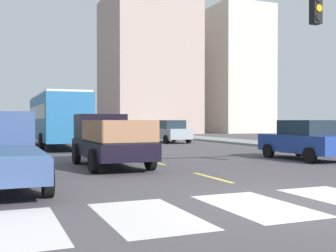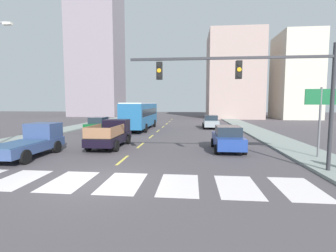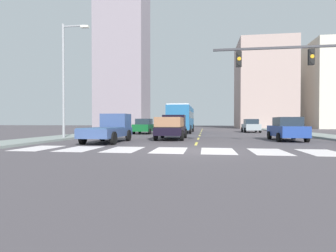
% 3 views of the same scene
% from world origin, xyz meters
% --- Properties ---
extents(ground_plane, '(160.00, 160.00, 0.00)m').
position_xyz_m(ground_plane, '(0.00, 0.00, 0.00)').
color(ground_plane, '#4B464B').
extents(sidewalk_right, '(3.02, 110.00, 0.15)m').
position_xyz_m(sidewalk_right, '(11.29, 18.00, 0.07)').
color(sidewalk_right, gray).
rests_on(sidewalk_right, ground).
extents(crosswalk_stripe_1, '(1.58, 2.83, 0.01)m').
position_xyz_m(crosswalk_stripe_1, '(-5.80, 0.00, 0.00)').
color(crosswalk_stripe_1, silver).
rests_on(crosswalk_stripe_1, ground).
extents(crosswalk_stripe_2, '(1.58, 2.83, 0.01)m').
position_xyz_m(crosswalk_stripe_2, '(-3.48, 0.00, 0.00)').
color(crosswalk_stripe_2, silver).
rests_on(crosswalk_stripe_2, ground).
extents(crosswalk_stripe_3, '(1.58, 2.83, 0.01)m').
position_xyz_m(crosswalk_stripe_3, '(-1.16, 0.00, 0.00)').
color(crosswalk_stripe_3, silver).
rests_on(crosswalk_stripe_3, ground).
extents(lane_dash_0, '(0.16, 2.40, 0.01)m').
position_xyz_m(lane_dash_0, '(0.00, 4.00, 0.00)').
color(lane_dash_0, '#E4CF4E').
rests_on(lane_dash_0, ground).
extents(lane_dash_1, '(0.16, 2.40, 0.01)m').
position_xyz_m(lane_dash_1, '(0.00, 9.00, 0.00)').
color(lane_dash_1, '#E4CF4E').
rests_on(lane_dash_1, ground).
extents(lane_dash_2, '(0.16, 2.40, 0.01)m').
position_xyz_m(lane_dash_2, '(0.00, 14.00, 0.00)').
color(lane_dash_2, '#E4CF4E').
rests_on(lane_dash_2, ground).
extents(lane_dash_3, '(0.16, 2.40, 0.01)m').
position_xyz_m(lane_dash_3, '(0.00, 19.00, 0.00)').
color(lane_dash_3, '#E4CF4E').
rests_on(lane_dash_3, ground).
extents(lane_dash_4, '(0.16, 2.40, 0.01)m').
position_xyz_m(lane_dash_4, '(0.00, 24.00, 0.00)').
color(lane_dash_4, '#E4CF4E').
rests_on(lane_dash_4, ground).
extents(lane_dash_5, '(0.16, 2.40, 0.01)m').
position_xyz_m(lane_dash_5, '(0.00, 29.00, 0.00)').
color(lane_dash_5, '#E4CF4E').
rests_on(lane_dash_5, ground).
extents(lane_dash_6, '(0.16, 2.40, 0.01)m').
position_xyz_m(lane_dash_6, '(0.00, 34.00, 0.00)').
color(lane_dash_6, '#E4CF4E').
rests_on(lane_dash_6, ground).
extents(lane_dash_7, '(0.16, 2.40, 0.01)m').
position_xyz_m(lane_dash_7, '(0.00, 39.00, 0.00)').
color(lane_dash_7, '#E4CF4E').
rests_on(lane_dash_7, ground).
extents(pickup_stakebed, '(2.18, 5.20, 1.96)m').
position_xyz_m(pickup_stakebed, '(-2.08, 8.36, 0.94)').
color(pickup_stakebed, black).
rests_on(pickup_stakebed, ground).
extents(city_bus, '(2.72, 10.80, 3.32)m').
position_xyz_m(city_bus, '(-2.37, 20.25, 1.95)').
color(city_bus, '#215E93').
rests_on(city_bus, ground).
extents(sedan_far, '(2.02, 4.40, 1.72)m').
position_xyz_m(sedan_far, '(6.40, 22.56, 0.86)').
color(sedan_far, '#8D989D').
rests_on(sedan_far, ground).
extents(sedan_near_left, '(2.02, 4.40, 1.72)m').
position_xyz_m(sedan_near_left, '(6.45, 7.50, 0.86)').
color(sedan_near_left, navy).
rests_on(sedan_near_left, ground).
extents(block_mid_left, '(10.96, 11.88, 18.07)m').
position_xyz_m(block_mid_left, '(12.80, 45.83, 9.04)').
color(block_mid_left, '#A78F87').
rests_on(block_mid_left, ground).
extents(block_mid_right, '(7.53, 9.80, 17.30)m').
position_xyz_m(block_mid_right, '(25.11, 44.20, 8.65)').
color(block_mid_right, beige).
rests_on(block_mid_right, ground).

